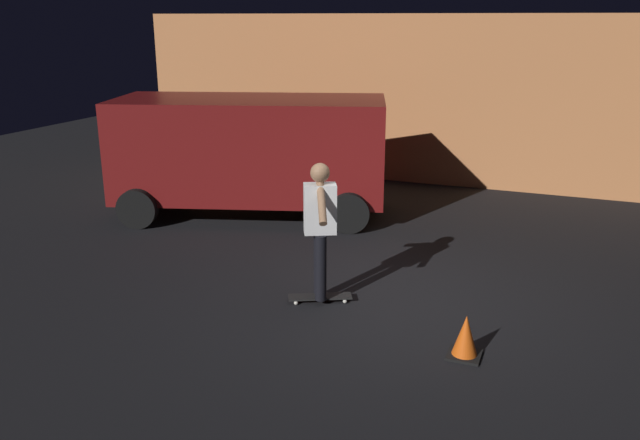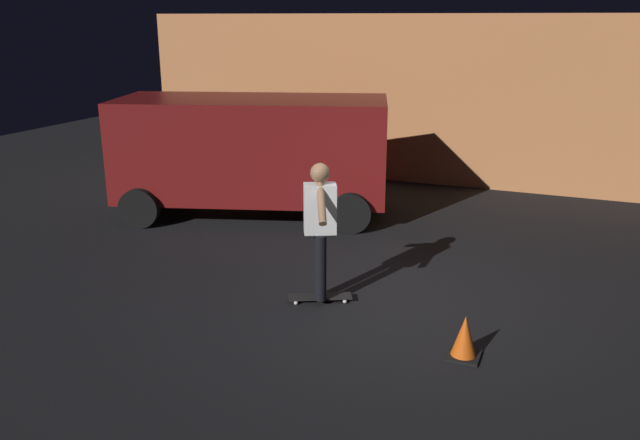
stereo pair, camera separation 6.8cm
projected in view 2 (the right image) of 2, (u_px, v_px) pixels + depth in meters
ground_plane at (394, 302)px, 8.06m from camera, size 28.00×28.00×0.00m
low_building at (469, 94)px, 14.55m from camera, size 13.97×3.31×3.42m
parked_van at (252, 149)px, 11.39m from camera, size 4.96×3.34×2.03m
skateboard_ridden at (320, 297)px, 8.06m from camera, size 0.79×0.52×0.07m
skater at (320, 221)px, 7.77m from camera, size 0.51×0.92×1.67m
traffic_cone at (464, 338)px, 6.69m from camera, size 0.34×0.34×0.46m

